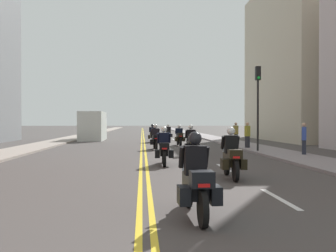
{
  "coord_description": "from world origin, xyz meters",
  "views": [
    {
      "loc": [
        -0.06,
        -0.55,
        1.8
      ],
      "look_at": [
        1.78,
        26.12,
        1.52
      ],
      "focal_mm": 39.95,
      "sensor_mm": 36.0,
      "label": 1
    }
  ],
  "objects": [
    {
      "name": "centreline_yellow_inner",
      "position": [
        -0.12,
        48.0,
        0.0
      ],
      "size": [
        0.12,
        132.0,
        0.01
      ],
      "primitive_type": "cube",
      "color": "yellow",
      "rests_on": "ground"
    },
    {
      "name": "pedestrian_1",
      "position": [
        6.86,
        23.64,
        0.92
      ],
      "size": [
        0.42,
        0.4,
        1.79
      ],
      "rotation": [
        0.0,
        0.0,
        0.69
      ],
      "color": "#24262D",
      "rests_on": "ground"
    },
    {
      "name": "motorcycle_0",
      "position": [
        0.94,
        6.38,
        0.67
      ],
      "size": [
        0.77,
        2.24,
        1.62
      ],
      "rotation": [
        0.0,
        0.0,
        0.03
      ],
      "color": "black",
      "rests_on": "ground"
    },
    {
      "name": "lane_dashes_white",
      "position": [
        3.16,
        29.0,
        0.0
      ],
      "size": [
        0.14,
        56.4,
        0.01
      ],
      "color": "silver",
      "rests_on": "ground"
    },
    {
      "name": "sidewalk_right",
      "position": [
        7.6,
        48.0,
        0.06
      ],
      "size": [
        2.57,
        144.0,
        0.12
      ],
      "primitive_type": "cube",
      "color": "gray",
      "rests_on": "ground"
    },
    {
      "name": "motorcycle_7",
      "position": [
        2.51,
        36.4,
        0.65
      ],
      "size": [
        0.77,
        2.15,
        1.6
      ],
      "rotation": [
        0.0,
        0.0,
        0.01
      ],
      "color": "black",
      "rests_on": "ground"
    },
    {
      "name": "motorcycle_3",
      "position": [
        2.56,
        19.41,
        0.66
      ],
      "size": [
        0.77,
        2.23,
        1.66
      ],
      "rotation": [
        0.0,
        0.0,
        0.02
      ],
      "color": "black",
      "rests_on": "ground"
    },
    {
      "name": "motorcycle_2",
      "position": [
        0.84,
        15.0,
        0.66
      ],
      "size": [
        0.77,
        2.16,
        1.63
      ],
      "rotation": [
        0.0,
        0.0,
        -0.03
      ],
      "color": "black",
      "rests_on": "ground"
    },
    {
      "name": "parked_truck",
      "position": [
        -4.91,
        37.09,
        1.27
      ],
      "size": [
        2.2,
        6.5,
        2.8
      ],
      "color": "silver",
      "rests_on": "ground"
    },
    {
      "name": "motorcycle_6",
      "position": [
        0.82,
        32.41,
        0.67
      ],
      "size": [
        0.78,
        2.3,
        1.62
      ],
      "rotation": [
        0.0,
        0.0,
        -0.04
      ],
      "color": "black",
      "rests_on": "ground"
    },
    {
      "name": "motorcycle_4",
      "position": [
        0.8,
        23.77,
        0.67
      ],
      "size": [
        0.78,
        2.13,
        1.66
      ],
      "rotation": [
        0.0,
        0.0,
        0.05
      ],
      "color": "black",
      "rests_on": "ground"
    },
    {
      "name": "pedestrian_0",
      "position": [
        8.35,
        18.34,
        0.91
      ],
      "size": [
        0.35,
        0.42,
        1.77
      ],
      "rotation": [
        0.0,
        0.0,
        1.12
      ],
      "color": "#232836",
      "rests_on": "ground"
    },
    {
      "name": "motorcycle_5",
      "position": [
        2.76,
        27.82,
        0.65
      ],
      "size": [
        0.77,
        2.31,
        1.6
      ],
      "rotation": [
        0.0,
        0.0,
        0.03
      ],
      "color": "black",
      "rests_on": "ground"
    },
    {
      "name": "building_right_1",
      "position": [
        16.91,
        35.66,
        7.91
      ],
      "size": [
        9.36,
        16.09,
        15.81
      ],
      "color": "beige",
      "rests_on": "ground"
    },
    {
      "name": "ground_plane",
      "position": [
        0.0,
        48.0,
        0.0
      ],
      "size": [
        264.0,
        264.0,
        0.0
      ],
      "primitive_type": "plane",
      "color": "#46413F"
    },
    {
      "name": "traffic_light_near",
      "position": [
        6.71,
        20.93,
        3.46
      ],
      "size": [
        0.28,
        0.38,
        5.06
      ],
      "color": "black",
      "rests_on": "ground"
    },
    {
      "name": "motorcycle_1",
      "position": [
        2.76,
        11.09,
        0.68
      ],
      "size": [
        0.78,
        2.12,
        1.65
      ],
      "rotation": [
        0.0,
        0.0,
        -0.04
      ],
      "color": "black",
      "rests_on": "ground"
    },
    {
      "name": "sidewalk_left",
      "position": [
        -7.6,
        48.0,
        0.06
      ],
      "size": [
        2.57,
        144.0,
        0.12
      ],
      "primitive_type": "cube",
      "color": "gray",
      "rests_on": "ground"
    },
    {
      "name": "pedestrian_2",
      "position": [
        7.09,
        27.61,
        0.91
      ],
      "size": [
        0.42,
        0.35,
        1.77
      ],
      "rotation": [
        0.0,
        0.0,
        5.83
      ],
      "color": "#252A2F",
      "rests_on": "ground"
    },
    {
      "name": "centreline_yellow_outer",
      "position": [
        0.12,
        48.0,
        0.0
      ],
      "size": [
        0.12,
        132.0,
        0.01
      ],
      "primitive_type": "cube",
      "color": "yellow",
      "rests_on": "ground"
    }
  ]
}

